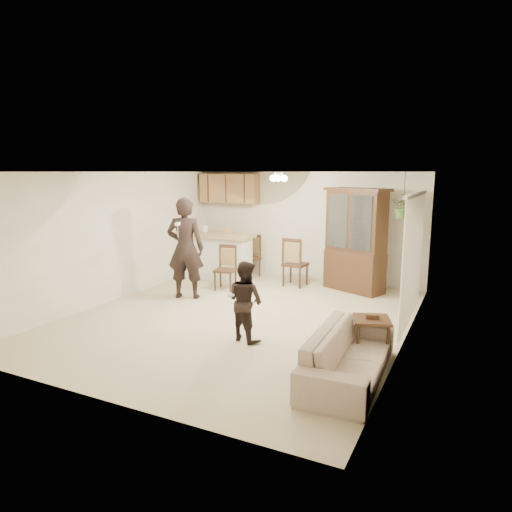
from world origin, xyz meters
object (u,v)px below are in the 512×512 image
at_px(china_hutch, 355,241).
at_px(chair_hutch_right, 295,272).
at_px(sofa, 349,349).
at_px(chair_bar, 225,277).
at_px(chair_hutch_left, 249,265).
at_px(side_table, 371,336).
at_px(child, 245,296).
at_px(adult, 186,254).

xyz_separation_m(china_hutch, chair_hutch_right, (-1.27, -0.16, -0.77)).
bearing_deg(sofa, chair_bar, 46.76).
xyz_separation_m(chair_bar, chair_hutch_left, (-0.11, 1.33, 0.02)).
xyz_separation_m(china_hutch, chair_bar, (-2.50, -1.14, -0.80)).
bearing_deg(china_hutch, sofa, -53.20).
xyz_separation_m(chair_hutch_left, chair_hutch_right, (1.34, -0.36, 0.02)).
relative_size(sofa, side_table, 3.06).
relative_size(chair_hutch_left, chair_hutch_right, 0.94).
bearing_deg(child, side_table, -153.85).
bearing_deg(child, chair_hutch_left, -44.72).
distance_m(child, chair_hutch_right, 3.50).
relative_size(sofa, adult, 1.04).
bearing_deg(adult, chair_hutch_right, -149.76).
relative_size(sofa, child, 1.39).
distance_m(sofa, china_hutch, 4.36).
bearing_deg(chair_hutch_left, child, -35.97).
height_order(side_table, chair_hutch_right, chair_hutch_right).
bearing_deg(side_table, chair_bar, 148.06).
bearing_deg(side_table, child, -172.89).
distance_m(sofa, child, 1.85).
bearing_deg(child, china_hutch, -82.54).
xyz_separation_m(child, china_hutch, (0.74, 3.60, 0.40)).
bearing_deg(adult, sofa, 132.10).
height_order(side_table, chair_hutch_left, chair_hutch_left).
xyz_separation_m(sofa, side_table, (0.09, 0.81, -0.09)).
bearing_deg(side_table, chair_hutch_left, 136.00).
distance_m(side_table, chair_hutch_left, 5.14).
bearing_deg(china_hutch, chair_hutch_right, -149.17).
height_order(chair_hutch_left, chair_hutch_right, chair_hutch_right).
relative_size(child, chair_hutch_right, 1.24).
distance_m(adult, chair_bar, 1.16).
bearing_deg(child, chair_hutch_right, -62.09).
bearing_deg(side_table, china_hutch, 107.87).
height_order(child, chair_hutch_right, child).
relative_size(adult, child, 1.33).
bearing_deg(sofa, adult, 58.84).
relative_size(china_hutch, chair_hutch_right, 2.00).
bearing_deg(chair_hutch_left, chair_bar, -57.58).
xyz_separation_m(sofa, china_hutch, (-0.99, 4.19, 0.71)).
xyz_separation_m(adult, china_hutch, (2.89, 2.03, 0.17)).
bearing_deg(chair_hutch_left, chair_hutch_right, 12.57).
xyz_separation_m(child, chair_bar, (-1.76, 2.47, -0.41)).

